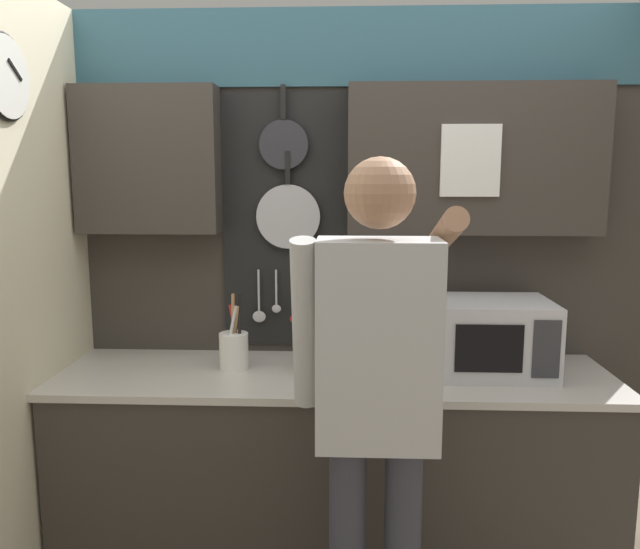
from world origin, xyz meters
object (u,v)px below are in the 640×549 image
object	(u,v)px
utensil_crock	(234,349)
microwave	(492,336)
person	(377,384)
knife_block	(318,347)

from	to	relation	value
utensil_crock	microwave	bearing A→B (deg)	-0.09
person	knife_block	bearing A→B (deg)	108.59
knife_block	person	distance (m)	0.68
microwave	knife_block	world-z (taller)	microwave
knife_block	utensil_crock	world-z (taller)	utensil_crock
person	microwave	bearing A→B (deg)	51.93
utensil_crock	person	distance (m)	0.87
microwave	utensil_crock	xyz separation A→B (m)	(-1.08, 0.00, -0.07)
microwave	knife_block	size ratio (longest dim) A/B	1.76
microwave	utensil_crock	distance (m)	1.08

